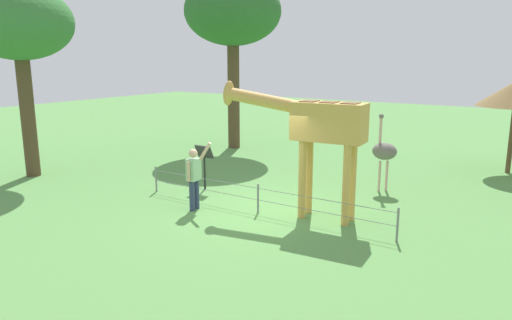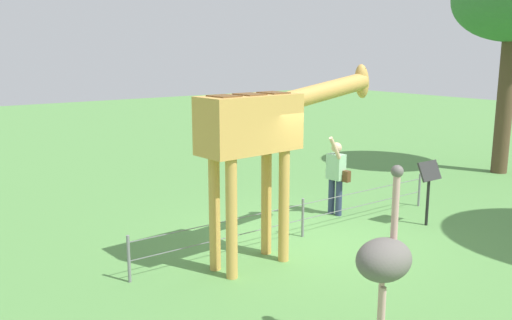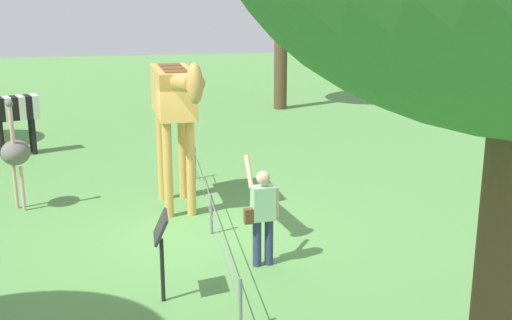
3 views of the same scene
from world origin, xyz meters
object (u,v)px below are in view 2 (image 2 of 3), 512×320
object	(u,v)px
visitor	(336,174)
ostrich	(384,260)
giraffe	(265,131)
info_sign	(429,180)

from	to	relation	value
visitor	ostrich	world-z (taller)	ostrich
giraffe	ostrich	distance (m)	3.36
ostrich	giraffe	bearing A→B (deg)	77.88
ostrich	info_sign	world-z (taller)	ostrich
info_sign	visitor	bearing A→B (deg)	121.24
visitor	ostrich	distance (m)	5.52
visitor	info_sign	bearing A→B (deg)	-58.76
giraffe	visitor	world-z (taller)	giraffe
visitor	info_sign	xyz separation A→B (m)	(0.98, -1.62, 0.05)
giraffe	info_sign	world-z (taller)	giraffe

